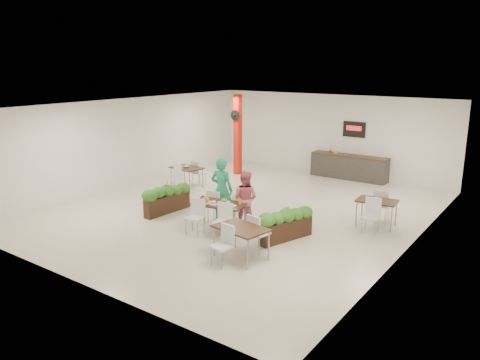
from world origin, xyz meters
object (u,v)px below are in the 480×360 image
(side_table_a, at_px, (187,171))
(side_table_b, at_px, (377,205))
(service_counter, at_px, (349,166))
(diner_man, at_px, (222,190))
(planter_right, at_px, (286,222))
(main_table, at_px, (218,207))
(diner_woman, at_px, (245,199))
(planter_left, at_px, (167,197))
(red_column, at_px, (238,134))
(side_table_c, at_px, (241,232))

(side_table_a, height_order, side_table_b, same)
(service_counter, bearing_deg, side_table_b, -59.52)
(diner_man, bearing_deg, planter_right, 162.53)
(planter_right, bearing_deg, main_table, -168.60)
(diner_woman, height_order, planter_left, diner_woman)
(red_column, bearing_deg, main_table, -58.73)
(main_table, bearing_deg, side_table_c, -36.95)
(red_column, bearing_deg, side_table_a, -94.97)
(diner_woman, bearing_deg, main_table, 47.56)
(main_table, relative_size, planter_right, 1.11)
(side_table_b, bearing_deg, side_table_a, 173.31)
(service_counter, xyz_separation_m, planter_left, (-2.77, -7.20, -0.00))
(service_counter, bearing_deg, main_table, -94.51)
(main_table, bearing_deg, diner_man, 120.80)
(red_column, relative_size, planter_left, 1.83)
(side_table_b, height_order, side_table_c, same)
(side_table_a, relative_size, side_table_c, 0.99)
(side_table_a, xyz_separation_m, side_table_c, (5.26, -4.01, 0.00))
(diner_man, xyz_separation_m, side_table_b, (3.77, 2.08, -0.30))
(diner_man, height_order, planter_right, diner_man)
(diner_woman, distance_m, planter_left, 2.63)
(main_table, xyz_separation_m, side_table_b, (3.38, 2.74, -0.02))
(planter_right, bearing_deg, red_column, 135.33)
(service_counter, distance_m, main_table, 7.50)
(service_counter, bearing_deg, diner_man, -98.18)
(red_column, distance_m, side_table_b, 7.44)
(planter_left, xyz_separation_m, planter_right, (4.06, 0.10, -0.01))
(diner_woman, xyz_separation_m, planter_left, (-2.59, -0.38, -0.29))
(planter_left, distance_m, planter_right, 4.06)
(service_counter, relative_size, diner_woman, 1.92)
(diner_woman, height_order, side_table_c, diner_woman)
(red_column, distance_m, side_table_c, 8.52)
(main_table, distance_m, side_table_a, 4.61)
(service_counter, distance_m, planter_left, 7.71)
(red_column, distance_m, planter_right, 7.53)
(service_counter, bearing_deg, side_table_c, -83.34)
(red_column, height_order, main_table, red_column)
(service_counter, distance_m, side_table_c, 8.74)
(diner_woman, bearing_deg, red_column, -62.93)
(side_table_b, bearing_deg, diner_man, -157.21)
(service_counter, distance_m, planter_right, 7.21)
(diner_man, distance_m, planter_right, 2.33)
(planter_left, height_order, planter_right, planter_left)
(side_table_b, bearing_deg, red_column, 150.94)
(side_table_b, distance_m, side_table_c, 4.33)
(service_counter, relative_size, diner_man, 1.64)
(side_table_b, bearing_deg, planter_left, -162.21)
(diner_man, xyz_separation_m, diner_woman, (0.80, 0.00, -0.13))
(main_table, xyz_separation_m, planter_right, (1.88, 0.38, -0.16))
(diner_woman, relative_size, planter_right, 0.95)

